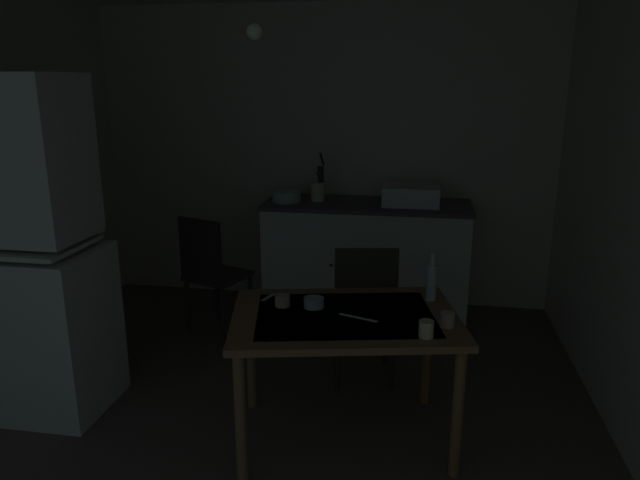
{
  "coord_description": "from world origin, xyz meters",
  "views": [
    {
      "loc": [
        0.81,
        -2.94,
        1.89
      ],
      "look_at": [
        0.27,
        0.26,
        1.0
      ],
      "focal_mm": 32.93,
      "sensor_mm": 36.0,
      "label": 1
    }
  ],
  "objects_px": {
    "hand_pump": "(321,180)",
    "chair_far_side": "(364,310)",
    "mixing_bowl_counter": "(287,196)",
    "serving_bowl_wide": "(314,303)",
    "dining_table": "(345,331)",
    "sink_basin": "(411,195)",
    "hutch_cabinet": "(15,260)",
    "glass_bottle": "(432,281)",
    "chair_by_counter": "(212,272)",
    "mug_dark": "(426,329)"
  },
  "relations": [
    {
      "from": "hand_pump",
      "to": "mixing_bowl_counter",
      "type": "relative_size",
      "value": 1.66
    },
    {
      "from": "chair_far_side",
      "to": "hutch_cabinet",
      "type": "bearing_deg",
      "value": -163.09
    },
    {
      "from": "chair_far_side",
      "to": "serving_bowl_wide",
      "type": "xyz_separation_m",
      "value": [
        -0.22,
        -0.56,
        0.25
      ]
    },
    {
      "from": "dining_table",
      "to": "serving_bowl_wide",
      "type": "xyz_separation_m",
      "value": [
        -0.18,
        0.07,
        0.12
      ]
    },
    {
      "from": "dining_table",
      "to": "chair_far_side",
      "type": "distance_m",
      "value": 0.65
    },
    {
      "from": "mixing_bowl_counter",
      "to": "hand_pump",
      "type": "bearing_deg",
      "value": 19.92
    },
    {
      "from": "glass_bottle",
      "to": "sink_basin",
      "type": "bearing_deg",
      "value": 95.61
    },
    {
      "from": "hand_pump",
      "to": "chair_far_side",
      "type": "distance_m",
      "value": 1.44
    },
    {
      "from": "dining_table",
      "to": "glass_bottle",
      "type": "height_order",
      "value": "glass_bottle"
    },
    {
      "from": "hutch_cabinet",
      "to": "sink_basin",
      "type": "relative_size",
      "value": 4.39
    },
    {
      "from": "hand_pump",
      "to": "serving_bowl_wide",
      "type": "height_order",
      "value": "hand_pump"
    },
    {
      "from": "mixing_bowl_counter",
      "to": "chair_by_counter",
      "type": "xyz_separation_m",
      "value": [
        -0.45,
        -0.57,
        -0.49
      ]
    },
    {
      "from": "chair_by_counter",
      "to": "glass_bottle",
      "type": "distance_m",
      "value": 1.85
    },
    {
      "from": "sink_basin",
      "to": "mug_dark",
      "type": "xyz_separation_m",
      "value": [
        0.12,
        -2.01,
        -0.25
      ]
    },
    {
      "from": "mixing_bowl_counter",
      "to": "dining_table",
      "type": "distance_m",
      "value": 1.92
    },
    {
      "from": "hand_pump",
      "to": "mixing_bowl_counter",
      "type": "xyz_separation_m",
      "value": [
        -0.26,
        -0.1,
        -0.13
      ]
    },
    {
      "from": "mixing_bowl_counter",
      "to": "serving_bowl_wide",
      "type": "bearing_deg",
      "value": -72.59
    },
    {
      "from": "sink_basin",
      "to": "dining_table",
      "type": "relative_size",
      "value": 0.34
    },
    {
      "from": "hutch_cabinet",
      "to": "mug_dark",
      "type": "height_order",
      "value": "hutch_cabinet"
    },
    {
      "from": "mixing_bowl_counter",
      "to": "serving_bowl_wide",
      "type": "distance_m",
      "value": 1.77
    },
    {
      "from": "hutch_cabinet",
      "to": "dining_table",
      "type": "xyz_separation_m",
      "value": [
        1.9,
        -0.04,
        -0.27
      ]
    },
    {
      "from": "dining_table",
      "to": "chair_far_side",
      "type": "bearing_deg",
      "value": 86.11
    },
    {
      "from": "mixing_bowl_counter",
      "to": "mug_dark",
      "type": "relative_size",
      "value": 2.83
    },
    {
      "from": "sink_basin",
      "to": "dining_table",
      "type": "bearing_deg",
      "value": -99.18
    },
    {
      "from": "sink_basin",
      "to": "dining_table",
      "type": "distance_m",
      "value": 1.87
    },
    {
      "from": "hutch_cabinet",
      "to": "mixing_bowl_counter",
      "type": "xyz_separation_m",
      "value": [
        1.19,
        1.71,
        0.08
      ]
    },
    {
      "from": "chair_far_side",
      "to": "mug_dark",
      "type": "relative_size",
      "value": 11.24
    },
    {
      "from": "dining_table",
      "to": "hand_pump",
      "type": "bearing_deg",
      "value": 103.4
    },
    {
      "from": "hand_pump",
      "to": "glass_bottle",
      "type": "distance_m",
      "value": 1.81
    },
    {
      "from": "chair_far_side",
      "to": "glass_bottle",
      "type": "distance_m",
      "value": 0.62
    },
    {
      "from": "hutch_cabinet",
      "to": "chair_far_side",
      "type": "xyz_separation_m",
      "value": [
        1.94,
        0.59,
        -0.41
      ]
    },
    {
      "from": "sink_basin",
      "to": "mixing_bowl_counter",
      "type": "bearing_deg",
      "value": -177.12
    },
    {
      "from": "sink_basin",
      "to": "hand_pump",
      "type": "xyz_separation_m",
      "value": [
        -0.73,
        0.05,
        0.09
      ]
    },
    {
      "from": "hutch_cabinet",
      "to": "sink_basin",
      "type": "height_order",
      "value": "hutch_cabinet"
    },
    {
      "from": "hand_pump",
      "to": "chair_far_side",
      "type": "height_order",
      "value": "hand_pump"
    },
    {
      "from": "dining_table",
      "to": "mixing_bowl_counter",
      "type": "bearing_deg",
      "value": 111.86
    },
    {
      "from": "sink_basin",
      "to": "mug_dark",
      "type": "height_order",
      "value": "sink_basin"
    },
    {
      "from": "mug_dark",
      "to": "glass_bottle",
      "type": "height_order",
      "value": "glass_bottle"
    },
    {
      "from": "chair_by_counter",
      "to": "glass_bottle",
      "type": "xyz_separation_m",
      "value": [
        1.59,
        -0.89,
        0.33
      ]
    },
    {
      "from": "serving_bowl_wide",
      "to": "glass_bottle",
      "type": "xyz_separation_m",
      "value": [
        0.62,
        0.22,
        0.08
      ]
    },
    {
      "from": "hand_pump",
      "to": "chair_by_counter",
      "type": "xyz_separation_m",
      "value": [
        -0.71,
        -0.67,
        -0.61
      ]
    },
    {
      "from": "hutch_cabinet",
      "to": "mixing_bowl_counter",
      "type": "distance_m",
      "value": 2.09
    },
    {
      "from": "mixing_bowl_counter",
      "to": "glass_bottle",
      "type": "bearing_deg",
      "value": -51.98
    },
    {
      "from": "glass_bottle",
      "to": "mug_dark",
      "type": "bearing_deg",
      "value": -93.22
    },
    {
      "from": "hand_pump",
      "to": "chair_by_counter",
      "type": "bearing_deg",
      "value": -136.93
    },
    {
      "from": "serving_bowl_wide",
      "to": "dining_table",
      "type": "bearing_deg",
      "value": -22.85
    },
    {
      "from": "chair_far_side",
      "to": "mixing_bowl_counter",
      "type": "bearing_deg",
      "value": 123.64
    },
    {
      "from": "mixing_bowl_counter",
      "to": "dining_table",
      "type": "xyz_separation_m",
      "value": [
        0.7,
        -1.75,
        -0.35
      ]
    },
    {
      "from": "dining_table",
      "to": "sink_basin",
      "type": "bearing_deg",
      "value": 80.82
    },
    {
      "from": "mixing_bowl_counter",
      "to": "mug_dark",
      "type": "height_order",
      "value": "mixing_bowl_counter"
    }
  ]
}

